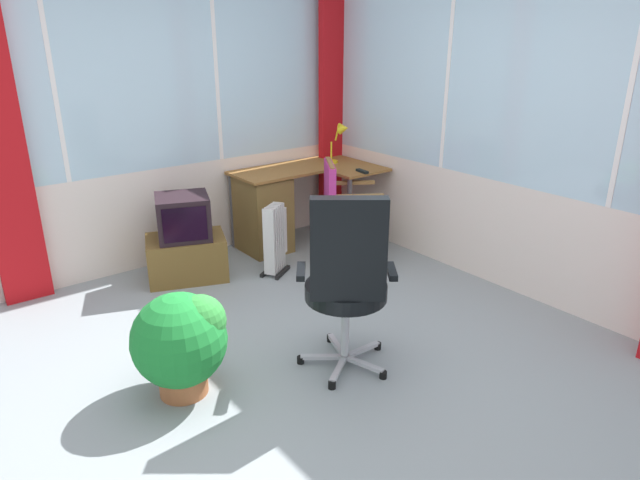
# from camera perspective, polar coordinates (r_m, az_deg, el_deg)

# --- Properties ---
(ground) EXTENTS (5.03, 5.38, 0.06)m
(ground) POSITION_cam_1_polar(r_m,az_deg,el_deg) (3.57, -1.60, -13.75)
(ground) COLOR gray
(north_window_panel) EXTENTS (4.03, 0.07, 2.72)m
(north_window_panel) POSITION_cam_1_polar(r_m,az_deg,el_deg) (4.95, -17.53, 12.49)
(north_window_panel) COLOR silver
(north_window_panel) RESTS_ON ground
(east_window_panel) EXTENTS (0.07, 4.38, 2.72)m
(east_window_panel) POSITION_cam_1_polar(r_m,az_deg,el_deg) (4.50, 20.15, 11.43)
(east_window_panel) COLOR silver
(east_window_panel) RESTS_ON ground
(curtain_corner) EXTENTS (0.35, 0.09, 2.62)m
(curtain_corner) POSITION_cam_1_polar(r_m,az_deg,el_deg) (5.80, 1.38, 14.04)
(curtain_corner) COLOR red
(curtain_corner) RESTS_ON ground
(desk) EXTENTS (1.32, 0.88, 0.75)m
(desk) POSITION_cam_1_polar(r_m,az_deg,el_deg) (5.29, -5.21, 3.29)
(desk) COLOR brown
(desk) RESTS_ON ground
(desk_lamp) EXTENTS (0.24, 0.21, 0.40)m
(desk_lamp) POSITION_cam_1_polar(r_m,az_deg,el_deg) (5.54, 2.13, 10.56)
(desk_lamp) COLOR yellow
(desk_lamp) RESTS_ON desk
(tv_remote) EXTENTS (0.06, 0.15, 0.02)m
(tv_remote) POSITION_cam_1_polar(r_m,az_deg,el_deg) (5.20, 4.33, 7.02)
(tv_remote) COLOR black
(tv_remote) RESTS_ON desk
(wooden_armchair) EXTENTS (0.67, 0.66, 0.92)m
(wooden_armchair) POSITION_cam_1_polar(r_m,az_deg,el_deg) (4.93, 2.17, 4.36)
(wooden_armchair) COLOR olive
(wooden_armchair) RESTS_ON ground
(office_chair) EXTENTS (0.61, 0.60, 1.15)m
(office_chair) POSITION_cam_1_polar(r_m,az_deg,el_deg) (3.25, 2.77, -3.66)
(office_chair) COLOR #B7B7BF
(office_chair) RESTS_ON ground
(tv_on_stand) EXTENTS (0.76, 0.64, 0.72)m
(tv_on_stand) POSITION_cam_1_polar(r_m,az_deg,el_deg) (4.79, -13.56, -0.26)
(tv_on_stand) COLOR brown
(tv_on_stand) RESTS_ON ground
(space_heater) EXTENTS (0.33, 0.29, 0.61)m
(space_heater) POSITION_cam_1_polar(r_m,az_deg,el_deg) (4.78, -4.55, 0.15)
(space_heater) COLOR silver
(space_heater) RESTS_ON ground
(potted_plant) EXTENTS (0.54, 0.54, 0.62)m
(potted_plant) POSITION_cam_1_polar(r_m,az_deg,el_deg) (3.29, -13.88, -9.86)
(potted_plant) COLOR #A55C35
(potted_plant) RESTS_ON ground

